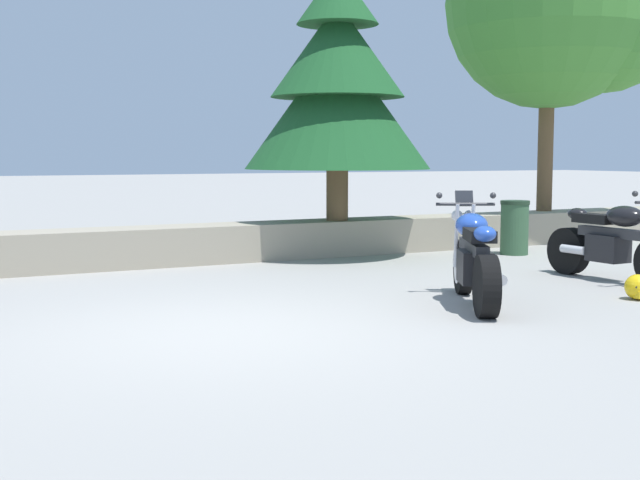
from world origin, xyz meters
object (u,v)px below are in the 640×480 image
at_px(rider_helmet, 638,287).
at_px(trash_bin, 515,227).
at_px(leafy_tree_mid_left, 562,9).
at_px(motorcycle_blue_centre, 474,259).
at_px(pine_tree_far_left, 337,84).
at_px(motorcycle_black_far_right, 613,243).

xyz_separation_m(rider_helmet, trash_bin, (1.56, 3.95, 0.30)).
bearing_deg(leafy_tree_mid_left, rider_helmet, -124.61).
relative_size(motorcycle_blue_centre, pine_tree_far_left, 0.48).
bearing_deg(leafy_tree_mid_left, motorcycle_black_far_right, -124.69).
distance_m(motorcycle_black_far_right, rider_helmet, 1.41).
height_order(motorcycle_black_far_right, rider_helmet, motorcycle_black_far_right).
xyz_separation_m(leafy_tree_mid_left, trash_bin, (-2.11, -1.37, -3.76)).
bearing_deg(pine_tree_far_left, rider_helmet, -78.96).
relative_size(rider_helmet, pine_tree_far_left, 0.07).
distance_m(leafy_tree_mid_left, trash_bin, 4.53).
relative_size(motorcycle_blue_centre, rider_helmet, 6.79).
distance_m(rider_helmet, pine_tree_far_left, 5.81).
height_order(motorcycle_blue_centre, pine_tree_far_left, pine_tree_far_left).
bearing_deg(rider_helmet, pine_tree_far_left, 101.04).
xyz_separation_m(motorcycle_blue_centre, pine_tree_far_left, (0.79, 4.55, 2.19)).
xyz_separation_m(motorcycle_blue_centre, trash_bin, (3.35, 3.37, -0.05)).
relative_size(rider_helmet, trash_bin, 0.33).
bearing_deg(motorcycle_black_far_right, rider_helmet, -124.34).
xyz_separation_m(motorcycle_black_far_right, pine_tree_far_left, (-1.78, 4.01, 2.19)).
height_order(pine_tree_far_left, leafy_tree_mid_left, leafy_tree_mid_left).
bearing_deg(trash_bin, rider_helmet, -111.59).
distance_m(motorcycle_black_far_right, pine_tree_far_left, 4.90).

